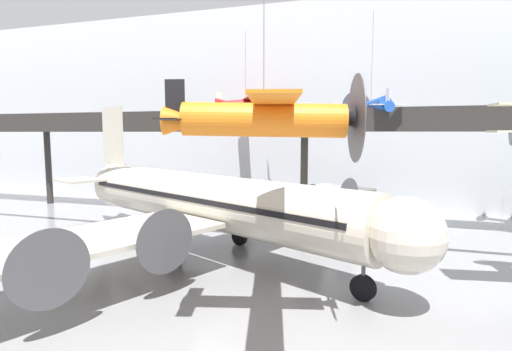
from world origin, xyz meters
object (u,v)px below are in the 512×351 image
at_px(suspended_plane_blue_trainer, 371,107).
at_px(suspended_plane_red_highwing, 246,104).
at_px(airliner_silver_main, 205,201).
at_px(suspended_plane_orange_highwing, 263,118).

bearing_deg(suspended_plane_blue_trainer, suspended_plane_red_highwing, 46.46).
height_order(airliner_silver_main, suspended_plane_red_highwing, suspended_plane_red_highwing).
xyz_separation_m(airliner_silver_main, suspended_plane_blue_trainer, (10.48, 11.44, 6.88)).
xyz_separation_m(suspended_plane_blue_trainer, suspended_plane_red_highwing, (-12.61, 3.53, 0.80)).
distance_m(airliner_silver_main, suspended_plane_orange_highwing, 13.39).
xyz_separation_m(airliner_silver_main, suspended_plane_red_highwing, (-2.13, 14.97, 7.67)).
bearing_deg(suspended_plane_red_highwing, suspended_plane_orange_highwing, -97.95).
bearing_deg(suspended_plane_red_highwing, suspended_plane_blue_trainer, -43.79).
relative_size(airliner_silver_main, suspended_plane_blue_trainer, 3.81).
height_order(suspended_plane_orange_highwing, suspended_plane_blue_trainer, suspended_plane_blue_trainer).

